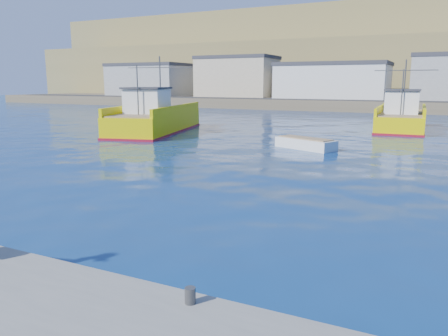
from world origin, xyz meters
name	(u,v)px	position (x,y,z in m)	size (l,w,h in m)	color
ground	(160,242)	(0.00, 0.00, 0.00)	(260.00, 260.00, 0.00)	#071755
dock_bollards	(88,271)	(0.60, -3.40, 0.65)	(36.20, 0.20, 0.30)	#4C4C4C
far_shore	(413,63)	(0.00, 109.20, 8.98)	(200.00, 81.00, 24.00)	brown
trawler_yellow_a	(155,119)	(-16.01, 22.75, 1.16)	(7.66, 14.16, 6.79)	#D6C700
trawler_yellow_b	(401,118)	(3.64, 34.59, 1.07)	(5.62, 12.00, 6.59)	#D6C700
skiff_left	(128,126)	(-19.76, 23.58, 0.27)	(3.90, 3.36, 0.84)	silver
skiff_mid	(305,144)	(-1.13, 18.88, 0.29)	(4.45, 3.06, 0.92)	silver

